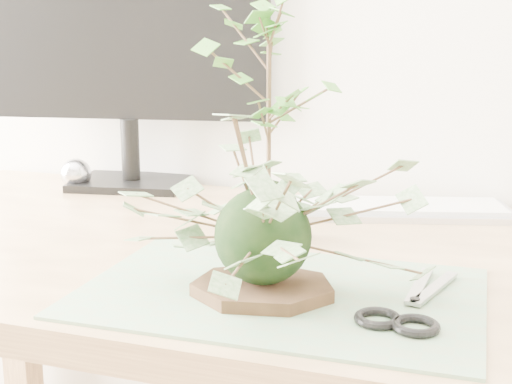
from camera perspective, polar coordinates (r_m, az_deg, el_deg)
desk at (r=1.03m, az=4.76°, el=-9.42°), size 1.60×0.70×0.74m
cutting_mat at (r=0.84m, az=1.96°, el=-8.03°), size 0.47×0.32×0.00m
stone_dish at (r=0.82m, az=0.55°, el=-7.73°), size 0.20×0.20×0.01m
ivy_kokedama at (r=0.79m, az=0.57°, el=0.06°), size 0.36×0.36×0.22m
maple_kokedama at (r=1.01m, az=1.05°, el=10.40°), size 0.25×0.25×0.37m
keyboard at (r=1.21m, az=9.46°, el=-1.31°), size 0.47×0.25×0.02m
monitor at (r=1.40m, az=-10.17°, el=11.63°), size 0.54×0.19×0.48m
foil_ball at (r=1.42m, az=-14.21°, el=1.43°), size 0.06×0.06×0.06m
scissors at (r=0.78m, az=12.11°, el=-9.54°), size 0.10×0.21×0.01m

